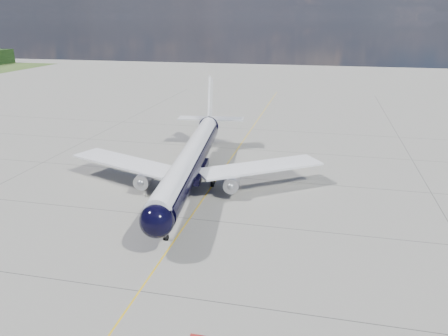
{
  "coord_description": "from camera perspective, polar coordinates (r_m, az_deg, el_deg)",
  "views": [
    {
      "loc": [
        14.52,
        -35.24,
        22.85
      ],
      "look_at": [
        2.48,
        17.68,
        4.0
      ],
      "focal_mm": 35.0,
      "sensor_mm": 36.0,
      "label": 1
    }
  ],
  "objects": [
    {
      "name": "taxiway_centerline",
      "position": [
        66.04,
        -0.69,
        -1.09
      ],
      "size": [
        0.16,
        160.0,
        0.01
      ],
      "primitive_type": "cube",
      "color": "#DDAC0B",
      "rests_on": "ground"
    },
    {
      "name": "main_airliner",
      "position": [
        61.53,
        -4.23,
        1.31
      ],
      "size": [
        36.92,
        45.21,
        13.07
      ],
      "rotation": [
        0.0,
        0.0,
        0.12
      ],
      "color": "black",
      "rests_on": "ground"
    },
    {
      "name": "ground",
      "position": [
        70.64,
        0.25,
        0.28
      ],
      "size": [
        320.0,
        320.0,
        0.0
      ],
      "primitive_type": "plane",
      "color": "gray",
      "rests_on": "ground"
    }
  ]
}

